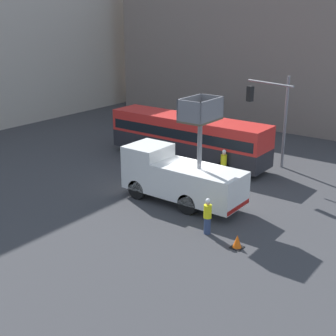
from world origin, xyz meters
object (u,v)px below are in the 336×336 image
city_bus (188,135)px  traffic_light_pole (273,109)px  traffic_cone_near_truck (237,242)px  utility_truck (179,176)px  road_worker_directing (224,164)px  road_worker_near_truck (208,216)px

city_bus → traffic_light_pole: 6.13m
traffic_cone_near_truck → utility_truck: bearing=62.2°
city_bus → traffic_cone_near_truck: 12.81m
road_worker_directing → traffic_cone_near_truck: size_ratio=3.01×
utility_truck → city_bus: (6.39, 3.86, 0.27)m
traffic_light_pole → city_bus: bearing=104.5°
utility_truck → road_worker_directing: bearing=0.9°
city_bus → traffic_light_pole: size_ratio=1.93×
city_bus → traffic_light_pole: traffic_light_pole is taller
utility_truck → road_worker_near_truck: utility_truck is taller
road_worker_near_truck → traffic_cone_near_truck: bearing=120.6°
traffic_cone_near_truck → road_worker_near_truck: bearing=78.2°
traffic_light_pole → traffic_cone_near_truck: (-10.47, -3.43, -3.83)m
road_worker_directing → city_bus: bearing=145.1°
city_bus → traffic_cone_near_truck: city_bus is taller
utility_truck → road_worker_near_truck: size_ratio=3.83×
city_bus → road_worker_near_truck: (-8.67, -7.12, -0.93)m
road_worker_near_truck → road_worker_directing: road_worker_directing is taller
traffic_light_pole → road_worker_near_truck: (-10.09, -1.62, -3.22)m
city_bus → road_worker_directing: (-1.55, -3.79, -0.90)m
road_worker_near_truck → utility_truck: bearing=-82.7°
road_worker_directing → traffic_cone_near_truck: (-7.51, -5.14, -0.64)m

